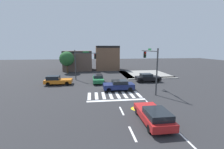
# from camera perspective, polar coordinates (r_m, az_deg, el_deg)

# --- Properties ---
(ground_plane) EXTENTS (120.00, 120.00, 0.00)m
(ground_plane) POSITION_cam_1_polar(r_m,az_deg,el_deg) (24.05, -0.76, -4.41)
(ground_plane) COLOR #2B2B2D
(crosswalk_near) EXTENTS (6.65, 2.92, 0.01)m
(crosswalk_near) POSITION_cam_1_polar(r_m,az_deg,el_deg) (19.75, 0.78, -7.59)
(crosswalk_near) COLOR silver
(crosswalk_near) RESTS_ON ground_plane
(lane_markings) EXTENTS (6.80, 24.25, 0.01)m
(lane_markings) POSITION_cam_1_polar(r_m,az_deg,el_deg) (12.55, 11.56, -18.50)
(lane_markings) COLOR white
(lane_markings) RESTS_ON ground_plane
(bike_detector_marking) EXTENTS (1.11, 1.11, 0.01)m
(bike_detector_marking) POSITION_cam_1_polar(r_m,az_deg,el_deg) (15.74, 9.05, -12.37)
(bike_detector_marking) COLOR yellow
(bike_detector_marking) RESTS_ON ground_plane
(curb_corner_northeast) EXTENTS (10.00, 10.60, 0.15)m
(curb_corner_northeast) POSITION_cam_1_polar(r_m,az_deg,el_deg) (34.93, 11.36, 0.02)
(curb_corner_northeast) COLOR gray
(curb_corner_northeast) RESTS_ON ground_plane
(storefront_row) EXTENTS (14.44, 5.44, 6.43)m
(storefront_row) POSITION_cam_1_polar(r_m,az_deg,el_deg) (41.90, -6.95, 5.66)
(storefront_row) COLOR brown
(storefront_row) RESTS_ON ground_plane
(traffic_signal_northwest) EXTENTS (4.47, 0.32, 5.52)m
(traffic_signal_northwest) POSITION_cam_1_polar(r_m,az_deg,el_deg) (28.98, -10.20, 5.35)
(traffic_signal_northwest) COLOR #383A3D
(traffic_signal_northwest) RESTS_ON ground_plane
(traffic_signal_southeast) EXTENTS (0.32, 6.08, 5.87)m
(traffic_signal_southeast) POSITION_cam_1_polar(r_m,az_deg,el_deg) (21.61, 14.16, 4.82)
(traffic_signal_southeast) COLOR #383A3D
(traffic_signal_southeast) RESTS_ON ground_plane
(car_orange) EXTENTS (4.25, 1.86, 1.46)m
(car_orange) POSITION_cam_1_polar(r_m,az_deg,el_deg) (26.54, -19.62, -2.02)
(car_orange) COLOR orange
(car_orange) RESTS_ON ground_plane
(car_navy) EXTENTS (4.27, 1.93, 1.42)m
(car_navy) POSITION_cam_1_polar(r_m,az_deg,el_deg) (21.71, 2.49, -4.00)
(car_navy) COLOR #141E4C
(car_navy) RESTS_ON ground_plane
(car_black) EXTENTS (4.24, 1.89, 1.45)m
(car_black) POSITION_cam_1_polar(r_m,az_deg,el_deg) (27.86, 12.96, -1.12)
(car_black) COLOR black
(car_black) RESTS_ON ground_plane
(car_green) EXTENTS (1.75, 4.51, 1.33)m
(car_green) POSITION_cam_1_polar(r_m,az_deg,el_deg) (26.65, -5.17, -1.54)
(car_green) COLOR #1E6638
(car_green) RESTS_ON ground_plane
(car_red) EXTENTS (1.88, 4.56, 1.31)m
(car_red) POSITION_cam_1_polar(r_m,az_deg,el_deg) (13.03, 15.17, -14.30)
(car_red) COLOR red
(car_red) RESTS_ON ground_plane
(roadside_tree) EXTENTS (3.39, 3.39, 5.09)m
(roadside_tree) POSITION_cam_1_polar(r_m,az_deg,el_deg) (37.68, -16.35, 5.59)
(roadside_tree) COLOR #4C3823
(roadside_tree) RESTS_ON ground_plane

